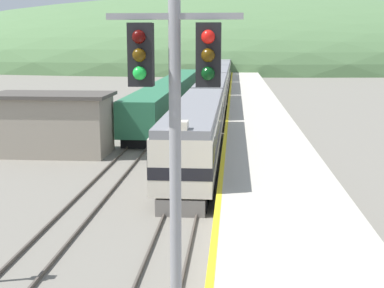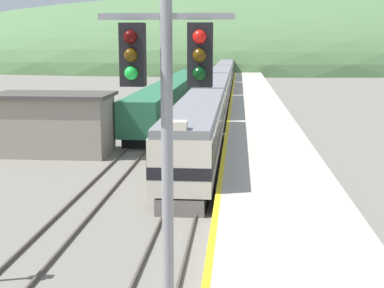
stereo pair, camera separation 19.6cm
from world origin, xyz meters
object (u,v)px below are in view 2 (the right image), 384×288
object	(u,v)px
express_train_lead_car	(197,131)
carriage_fourth	(225,72)
siding_train	(174,95)
signal_mast_main	(167,148)
carriage_fifth	(228,67)
carriage_third	(221,81)
carriage_second	(214,96)

from	to	relation	value
express_train_lead_car	carriage_fourth	distance (m)	66.67
siding_train	signal_mast_main	distance (m)	50.82
carriage_fourth	carriage_fifth	xyz separation A→B (m)	(0.00, 22.17, 0.00)
carriage_third	carriage_fourth	world-z (taller)	same
carriage_second	signal_mast_main	bearing A→B (deg)	-88.35
carriage_second	signal_mast_main	xyz separation A→B (m)	(1.34, -46.27, 3.74)
carriage_third	express_train_lead_car	bearing A→B (deg)	-90.00
carriage_second	siding_train	bearing A→B (deg)	138.85
carriage_third	carriage_fifth	distance (m)	44.34
carriage_second	carriage_third	bearing A→B (deg)	90.00
carriage_fifth	carriage_second	bearing A→B (deg)	-90.00
express_train_lead_car	carriage_fifth	xyz separation A→B (m)	(0.00, 88.84, -0.01)
carriage_fifth	signal_mast_main	distance (m)	112.84
carriage_third	carriage_fourth	bearing A→B (deg)	90.00
carriage_fifth	siding_train	xyz separation A→B (m)	(-4.62, -62.46, -0.31)
carriage_second	carriage_third	world-z (taller)	same
carriage_third	signal_mast_main	size ratio (longest dim) A/B	2.40
siding_train	signal_mast_main	bearing A→B (deg)	-83.24
express_train_lead_car	carriage_fourth	world-z (taller)	express_train_lead_car
carriage_third	carriage_fourth	xyz separation A→B (m)	(0.00, 22.17, 0.00)
carriage_third	signal_mast_main	bearing A→B (deg)	-88.88
carriage_second	carriage_fifth	bearing A→B (deg)	90.00
carriage_fourth	signal_mast_main	bearing A→B (deg)	-89.16
carriage_third	signal_mast_main	world-z (taller)	signal_mast_main
carriage_fourth	carriage_fifth	world-z (taller)	same
siding_train	express_train_lead_car	bearing A→B (deg)	-80.05
carriage_second	siding_train	world-z (taller)	carriage_second
carriage_second	carriage_fourth	size ratio (longest dim) A/B	1.00
express_train_lead_car	siding_train	size ratio (longest dim) A/B	0.47
express_train_lead_car	siding_train	xyz separation A→B (m)	(-4.62, 26.37, -0.32)
carriage_second	signal_mast_main	world-z (taller)	signal_mast_main
carriage_fifth	siding_train	bearing A→B (deg)	-94.23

